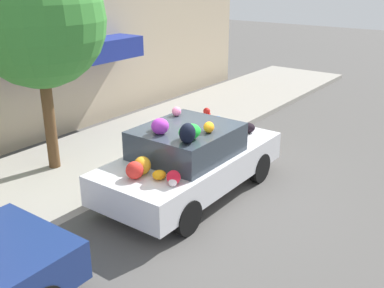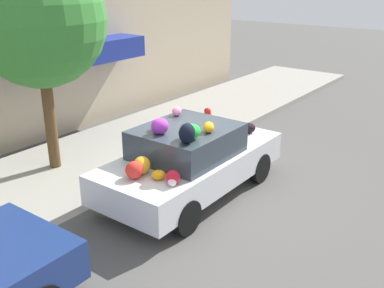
% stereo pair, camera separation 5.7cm
% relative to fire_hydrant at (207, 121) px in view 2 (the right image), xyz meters
% --- Properties ---
extents(ground_plane, '(60.00, 60.00, 0.00)m').
position_rel_fire_hydrant_xyz_m(ground_plane, '(-2.73, -1.51, -0.49)').
color(ground_plane, '#565451').
extents(sidewalk_curb, '(24.00, 3.20, 0.15)m').
position_rel_fire_hydrant_xyz_m(sidewalk_curb, '(-2.73, 1.19, -0.42)').
color(sidewalk_curb, '#9E998E').
rests_on(sidewalk_curb, ground).
extents(building_facade, '(18.00, 1.20, 5.74)m').
position_rel_fire_hydrant_xyz_m(building_facade, '(-2.67, 3.40, 2.34)').
color(building_facade, '#C6B293').
rests_on(building_facade, ground).
extents(street_tree, '(2.66, 2.66, 4.43)m').
position_rel_fire_hydrant_xyz_m(street_tree, '(-3.73, 1.44, 2.74)').
color(street_tree, brown).
rests_on(street_tree, sidewalk_curb).
extents(fire_hydrant, '(0.20, 0.20, 0.70)m').
position_rel_fire_hydrant_xyz_m(fire_hydrant, '(0.00, 0.00, 0.00)').
color(fire_hydrant, red).
rests_on(fire_hydrant, sidewalk_curb).
extents(art_car, '(4.05, 1.83, 1.77)m').
position_rel_fire_hydrant_xyz_m(art_car, '(-2.78, -1.55, 0.26)').
color(art_car, silver).
rests_on(art_car, ground).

